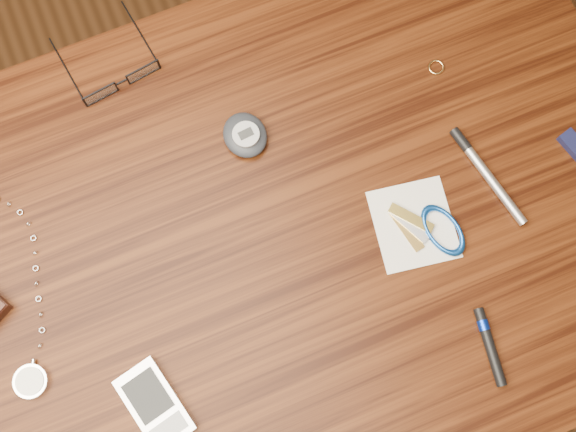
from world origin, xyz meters
The scene contains 10 objects.
ground centered at (0.00, 0.00, 0.00)m, with size 3.80×3.80×0.00m, color #472814.
desk centered at (0.00, 0.00, 0.65)m, with size 1.00×0.70×0.75m.
eyeglasses centered at (-0.11, 0.27, 0.76)m, with size 0.13×0.13×0.02m.
gold_ring centered at (0.29, 0.13, 0.75)m, with size 0.02×0.02×0.00m, color #DEAA5F.
pocket_watch centered at (-0.33, -0.05, 0.76)m, with size 0.08×0.27×0.01m.
pda_phone centered at (-0.21, -0.14, 0.76)m, with size 0.08×0.11×0.02m.
pedometer centered at (0.01, 0.14, 0.76)m, with size 0.06×0.07×0.03m.
notepad_keys centered at (0.18, -0.06, 0.75)m, with size 0.12×0.12×0.01m.
silver_pen centered at (0.28, -0.02, 0.76)m, with size 0.04×0.15×0.01m.
black_blue_pen centered at (0.19, -0.22, 0.76)m, with size 0.03×0.10×0.01m.
Camera 1 is at (-0.06, -0.18, 1.64)m, focal length 45.00 mm.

